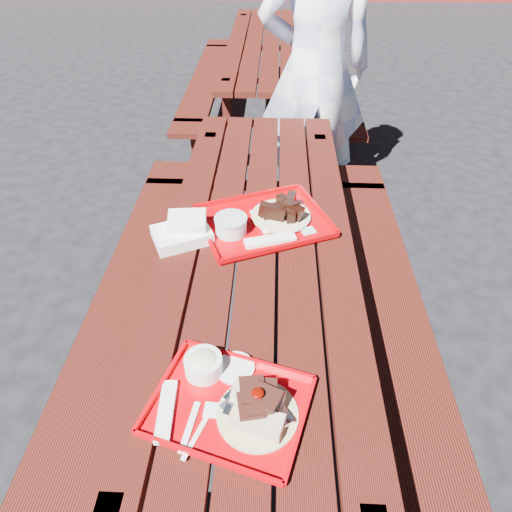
# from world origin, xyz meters

# --- Properties ---
(ground) EXTENTS (60.00, 60.00, 0.00)m
(ground) POSITION_xyz_m (0.00, 0.00, 0.00)
(ground) COLOR black
(ground) RESTS_ON ground
(picnic_table_near) EXTENTS (1.41, 2.40, 0.75)m
(picnic_table_near) POSITION_xyz_m (-0.00, 0.00, 0.56)
(picnic_table_near) COLOR #4A150E
(picnic_table_near) RESTS_ON ground
(picnic_table_far) EXTENTS (1.41, 2.40, 0.75)m
(picnic_table_far) POSITION_xyz_m (-0.00, 2.80, 0.56)
(picnic_table_far) COLOR #4A150E
(picnic_table_far) RESTS_ON ground
(near_tray) EXTENTS (0.48, 0.42, 0.13)m
(near_tray) POSITION_xyz_m (-0.04, -0.68, 0.78)
(near_tray) COLOR #C20008
(near_tray) RESTS_ON picnic_table_near
(far_tray) EXTENTS (0.61, 0.55, 0.08)m
(far_tray) POSITION_xyz_m (0.01, 0.12, 0.78)
(far_tray) COLOR #B30005
(far_tray) RESTS_ON picnic_table_near
(white_cloth) EXTENTS (0.26, 0.23, 0.09)m
(white_cloth) POSITION_xyz_m (-0.29, 0.03, 0.79)
(white_cloth) COLOR white
(white_cloth) RESTS_ON picnic_table_near
(person) EXTENTS (0.73, 0.51, 1.90)m
(person) POSITION_xyz_m (0.28, 1.45, 0.95)
(person) COLOR #BAC9F4
(person) RESTS_ON ground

